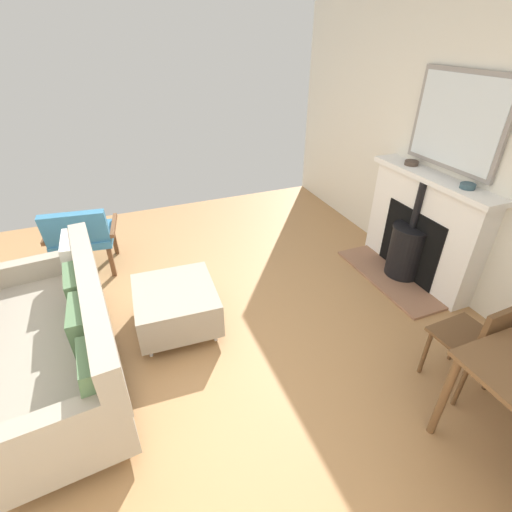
{
  "coord_description": "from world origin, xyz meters",
  "views": [
    {
      "loc": [
        0.14,
        2.49,
        2.29
      ],
      "look_at": [
        -0.75,
        0.25,
        0.8
      ],
      "focal_mm": 26.08,
      "sensor_mm": 36.0,
      "label": 1
    }
  ],
  "objects_px": {
    "mantel_bowl_far": "(468,186)",
    "dining_chair_near_fireplace": "(480,340)",
    "sofa": "(63,341)",
    "ottoman": "(176,304)",
    "fireplace": "(418,234)",
    "armchair_accent": "(81,234)",
    "mantel_bowl_near": "(412,163)"
  },
  "relations": [
    {
      "from": "ottoman",
      "to": "dining_chair_near_fireplace",
      "type": "bearing_deg",
      "value": 141.22
    },
    {
      "from": "mantel_bowl_near",
      "to": "armchair_accent",
      "type": "distance_m",
      "value": 3.45
    },
    {
      "from": "fireplace",
      "to": "mantel_bowl_near",
      "type": "distance_m",
      "value": 0.72
    },
    {
      "from": "mantel_bowl_far",
      "to": "fireplace",
      "type": "bearing_deg",
      "value": -84.84
    },
    {
      "from": "mantel_bowl_near",
      "to": "mantel_bowl_far",
      "type": "relative_size",
      "value": 1.06
    },
    {
      "from": "mantel_bowl_far",
      "to": "sofa",
      "type": "bearing_deg",
      "value": -3.35
    },
    {
      "from": "fireplace",
      "to": "armchair_accent",
      "type": "relative_size",
      "value": 1.8
    },
    {
      "from": "fireplace",
      "to": "dining_chair_near_fireplace",
      "type": "height_order",
      "value": "fireplace"
    },
    {
      "from": "fireplace",
      "to": "dining_chair_near_fireplace",
      "type": "xyz_separation_m",
      "value": [
        0.69,
        1.35,
        0.0
      ]
    },
    {
      "from": "armchair_accent",
      "to": "ottoman",
      "type": "bearing_deg",
      "value": 120.13
    },
    {
      "from": "fireplace",
      "to": "dining_chair_near_fireplace",
      "type": "distance_m",
      "value": 1.51
    },
    {
      "from": "mantel_bowl_far",
      "to": "ottoman",
      "type": "height_order",
      "value": "mantel_bowl_far"
    },
    {
      "from": "mantel_bowl_near",
      "to": "mantel_bowl_far",
      "type": "distance_m",
      "value": 0.69
    },
    {
      "from": "mantel_bowl_near",
      "to": "ottoman",
      "type": "relative_size",
      "value": 0.18
    },
    {
      "from": "fireplace",
      "to": "dining_chair_near_fireplace",
      "type": "relative_size",
      "value": 1.73
    },
    {
      "from": "mantel_bowl_far",
      "to": "dining_chair_near_fireplace",
      "type": "bearing_deg",
      "value": 53.98
    },
    {
      "from": "sofa",
      "to": "dining_chair_near_fireplace",
      "type": "distance_m",
      "value": 2.91
    },
    {
      "from": "mantel_bowl_far",
      "to": "dining_chair_near_fireplace",
      "type": "xyz_separation_m",
      "value": [
        0.72,
        0.99,
        -0.64
      ]
    },
    {
      "from": "mantel_bowl_far",
      "to": "armchair_accent",
      "type": "relative_size",
      "value": 0.16
    },
    {
      "from": "fireplace",
      "to": "armchair_accent",
      "type": "height_order",
      "value": "fireplace"
    },
    {
      "from": "fireplace",
      "to": "sofa",
      "type": "bearing_deg",
      "value": 2.75
    },
    {
      "from": "fireplace",
      "to": "mantel_bowl_near",
      "type": "height_order",
      "value": "mantel_bowl_near"
    },
    {
      "from": "sofa",
      "to": "dining_chair_near_fireplace",
      "type": "bearing_deg",
      "value": 155.91
    },
    {
      "from": "dining_chair_near_fireplace",
      "to": "sofa",
      "type": "bearing_deg",
      "value": -24.09
    },
    {
      "from": "fireplace",
      "to": "armchair_accent",
      "type": "bearing_deg",
      "value": -22.53
    },
    {
      "from": "ottoman",
      "to": "dining_chair_near_fireplace",
      "type": "relative_size",
      "value": 0.91
    },
    {
      "from": "ottoman",
      "to": "mantel_bowl_far",
      "type": "bearing_deg",
      "value": 169.72
    },
    {
      "from": "sofa",
      "to": "ottoman",
      "type": "relative_size",
      "value": 2.52
    },
    {
      "from": "sofa",
      "to": "ottoman",
      "type": "bearing_deg",
      "value": -163.1
    },
    {
      "from": "mantel_bowl_far",
      "to": "sofa",
      "type": "xyz_separation_m",
      "value": [
        3.37,
        -0.2,
        -0.76
      ]
    },
    {
      "from": "sofa",
      "to": "armchair_accent",
      "type": "bearing_deg",
      "value": -95.41
    },
    {
      "from": "mantel_bowl_far",
      "to": "sofa",
      "type": "distance_m",
      "value": 3.46
    }
  ]
}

